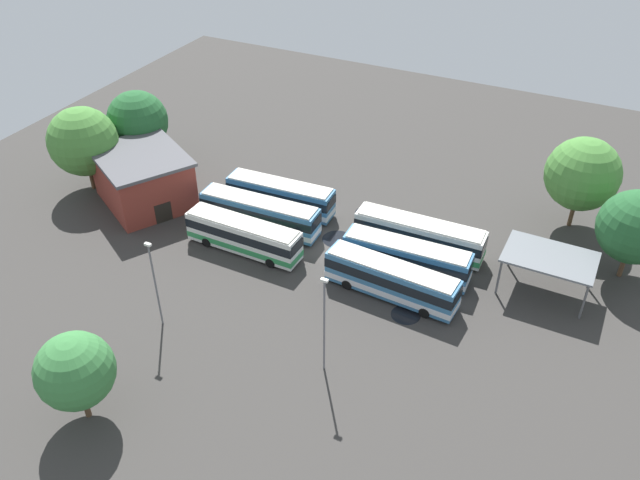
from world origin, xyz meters
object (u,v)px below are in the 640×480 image
at_px(lamp_post_far_corner, 324,322).
at_px(tree_west_edge, 582,174).
at_px(lamp_post_near_entrance, 155,281).
at_px(bus_row0_slot1, 260,213).
at_px(bus_row0_slot0, 244,235).
at_px(bus_row1_slot1, 407,258).
at_px(tree_northeast, 635,227).
at_px(bus_row1_slot0, 391,280).
at_px(maintenance_shelter, 550,258).
at_px(depot_building, 143,178).
at_px(bus_row1_slot2, 419,235).
at_px(tree_north_edge, 75,371).
at_px(tree_east_edge, 138,121).
at_px(bus_row0_slot2, 280,196).
at_px(tree_south_edge, 83,141).

height_order(lamp_post_far_corner, tree_west_edge, tree_west_edge).
relative_size(lamp_post_near_entrance, tree_west_edge, 0.86).
bearing_deg(bus_row0_slot1, tree_west_edge, 27.04).
xyz_separation_m(bus_row0_slot0, bus_row1_slot1, (15.41, 3.57, 0.00)).
relative_size(bus_row1_slot1, lamp_post_near_entrance, 1.42).
relative_size(tree_west_edge, tree_northeast, 1.10).
relative_size(bus_row1_slot0, maintenance_shelter, 1.55).
relative_size(lamp_post_far_corner, tree_northeast, 1.02).
relative_size(bus_row0_slot1, lamp_post_far_corner, 1.41).
xyz_separation_m(depot_building, tree_northeast, (47.85, 8.97, 2.59)).
distance_m(bus_row1_slot2, tree_north_edge, 33.54).
height_order(bus_row0_slot0, tree_east_edge, tree_east_edge).
relative_size(bus_row0_slot0, depot_building, 0.90).
bearing_deg(bus_row0_slot2, bus_row1_slot2, -1.50).
bearing_deg(tree_east_edge, bus_row0_slot2, -3.95).
bearing_deg(bus_row0_slot2, tree_north_edge, -88.67).
bearing_deg(bus_row1_slot2, maintenance_shelter, -4.33).
distance_m(depot_building, tree_northeast, 48.75).
distance_m(bus_row1_slot0, depot_building, 29.83).
distance_m(bus_row0_slot2, depot_building, 14.89).
height_order(lamp_post_far_corner, tree_east_edge, tree_east_edge).
distance_m(tree_west_edge, tree_northeast, 8.63).
xyz_separation_m(tree_east_edge, tree_west_edge, (47.50, 9.33, 0.23)).
height_order(bus_row1_slot0, tree_north_edge, tree_north_edge).
xyz_separation_m(bus_row1_slot1, depot_building, (-29.75, -0.51, 1.10)).
height_order(bus_row0_slot2, maintenance_shelter, maintenance_shelter).
height_order(bus_row0_slot1, tree_east_edge, tree_east_edge).
bearing_deg(tree_northeast, bus_row0_slot1, -166.83).
bearing_deg(tree_northeast, tree_north_edge, -133.90).
bearing_deg(tree_west_edge, bus_row0_slot0, -146.34).
bearing_deg(lamp_post_near_entrance, tree_north_edge, -83.48).
bearing_deg(bus_row0_slot0, lamp_post_near_entrance, -93.78).
height_order(depot_building, tree_south_edge, tree_south_edge).
distance_m(maintenance_shelter, tree_east_edge, 47.12).
relative_size(bus_row0_slot2, tree_northeast, 1.34).
bearing_deg(maintenance_shelter, bus_row0_slot2, 177.26).
relative_size(tree_east_edge, tree_northeast, 1.05).
distance_m(tree_east_edge, tree_northeast, 53.14).
distance_m(bus_row0_slot0, lamp_post_near_entrance, 12.42).
bearing_deg(maintenance_shelter, lamp_post_near_entrance, -146.50).
height_order(bus_row0_slot1, depot_building, depot_building).
bearing_deg(bus_row0_slot0, tree_northeast, 19.75).
xyz_separation_m(lamp_post_near_entrance, tree_east_edge, (-18.76, 21.34, 1.22)).
distance_m(bus_row0_slot0, lamp_post_far_corner, 17.72).
bearing_deg(bus_row0_slot1, tree_south_edge, -176.10).
xyz_separation_m(bus_row1_slot1, lamp_post_far_corner, (-1.59, -14.21, 3.15)).
xyz_separation_m(bus_row1_slot1, tree_west_edge, (12.53, 15.03, 4.29)).
height_order(bus_row0_slot1, lamp_post_near_entrance, lamp_post_near_entrance).
relative_size(depot_building, lamp_post_near_entrance, 1.56).
height_order(bus_row0_slot0, lamp_post_far_corner, lamp_post_far_corner).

